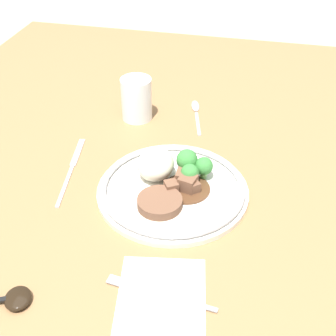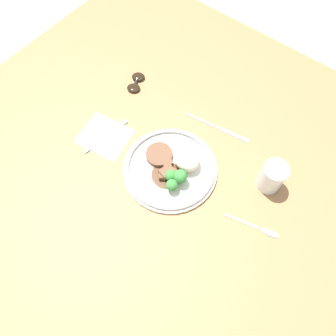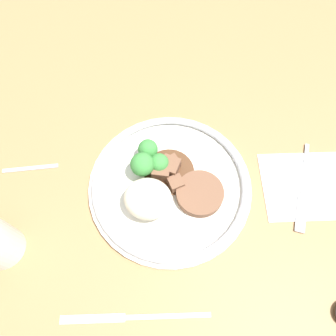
% 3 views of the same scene
% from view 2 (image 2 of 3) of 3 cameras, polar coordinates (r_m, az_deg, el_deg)
% --- Properties ---
extents(ground_plane, '(8.00, 8.00, 0.00)m').
position_cam_2_polar(ground_plane, '(1.01, 2.71, -1.10)').
color(ground_plane, tan).
extents(dining_table, '(1.52, 1.28, 0.04)m').
position_cam_2_polar(dining_table, '(0.99, 2.75, -0.63)').
color(dining_table, olive).
rests_on(dining_table, ground).
extents(napkin, '(0.17, 0.15, 0.00)m').
position_cam_2_polar(napkin, '(1.05, -10.97, 5.45)').
color(napkin, white).
rests_on(napkin, dining_table).
extents(plate, '(0.28, 0.28, 0.07)m').
position_cam_2_polar(plate, '(0.96, 0.70, 0.10)').
color(plate, silver).
rests_on(plate, dining_table).
extents(juice_glass, '(0.07, 0.07, 0.10)m').
position_cam_2_polar(juice_glass, '(0.96, 17.54, -1.61)').
color(juice_glass, '#F4AD19').
rests_on(juice_glass, dining_table).
extents(fork, '(0.03, 0.17, 0.00)m').
position_cam_2_polar(fork, '(1.05, -10.07, 6.03)').
color(fork, '#ADADB2').
rests_on(fork, napkin).
extents(knife, '(0.22, 0.05, 0.00)m').
position_cam_2_polar(knife, '(1.06, 8.91, 6.85)').
color(knife, '#ADADB2').
rests_on(knife, dining_table).
extents(spoon, '(0.15, 0.05, 0.01)m').
position_cam_2_polar(spoon, '(0.94, 16.21, -10.32)').
color(spoon, '#ADADB2').
rests_on(spoon, dining_table).
extents(sunglasses, '(0.07, 0.10, 0.01)m').
position_cam_2_polar(sunglasses, '(1.16, -5.60, 14.62)').
color(sunglasses, black).
rests_on(sunglasses, dining_table).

